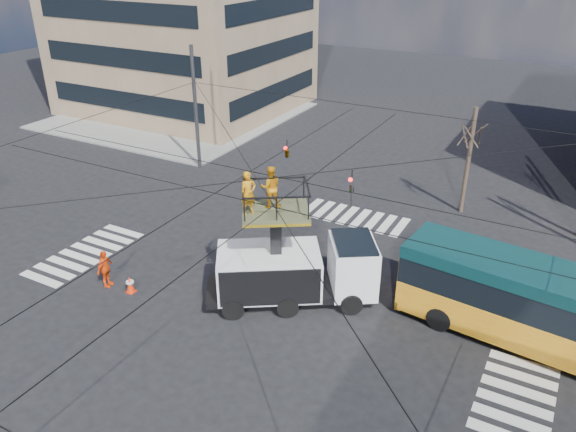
# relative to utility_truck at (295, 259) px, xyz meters

# --- Properties ---
(ground) EXTENTS (120.00, 120.00, 0.00)m
(ground) POSITION_rel_utility_truck_xyz_m (-0.81, -1.49, -2.01)
(ground) COLOR black
(ground) RESTS_ON ground
(sidewalk_nw) EXTENTS (18.00, 18.00, 0.12)m
(sidewalk_nw) POSITION_rel_utility_truck_xyz_m (-21.81, 19.51, -1.95)
(sidewalk_nw) COLOR slate
(sidewalk_nw) RESTS_ON ground
(crosswalks) EXTENTS (22.40, 22.40, 0.02)m
(crosswalks) POSITION_rel_utility_truck_xyz_m (-0.81, -1.49, -2.00)
(crosswalks) COLOR silver
(crosswalks) RESTS_ON ground
(overhead_network) EXTENTS (24.24, 24.24, 8.00)m
(overhead_network) POSITION_rel_utility_truck_xyz_m (-0.88, -1.09, 2.28)
(overhead_network) COLOR #2D2D30
(overhead_network) RESTS_ON ground
(tree_a) EXTENTS (2.00, 2.00, 6.00)m
(tree_a) POSITION_rel_utility_truck_xyz_m (4.19, 12.01, 2.62)
(tree_a) COLOR #382B21
(tree_a) RESTS_ON ground
(utility_truck) EXTENTS (7.14, 5.70, 5.99)m
(utility_truck) POSITION_rel_utility_truck_xyz_m (0.00, 0.00, 0.00)
(utility_truck) COLOR black
(utility_truck) RESTS_ON ground
(city_bus) EXTENTS (12.62, 3.99, 3.20)m
(city_bus) POSITION_rel_utility_truck_xyz_m (10.32, 1.57, -0.28)
(city_bus) COLOR orange
(city_bus) RESTS_ON ground
(traffic_cone) EXTENTS (0.36, 0.36, 0.78)m
(traffic_cone) POSITION_rel_utility_truck_xyz_m (-6.53, -2.93, -1.62)
(traffic_cone) COLOR red
(traffic_cone) RESTS_ON ground
(worker_ground) EXTENTS (0.60, 1.08, 1.75)m
(worker_ground) POSITION_rel_utility_truck_xyz_m (-7.77, -3.07, -1.13)
(worker_ground) COLOR #FF4E10
(worker_ground) RESTS_ON ground
(flagger) EXTENTS (0.69, 1.12, 1.67)m
(flagger) POSITION_rel_utility_truck_xyz_m (2.67, 1.34, -1.17)
(flagger) COLOR orange
(flagger) RESTS_ON ground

